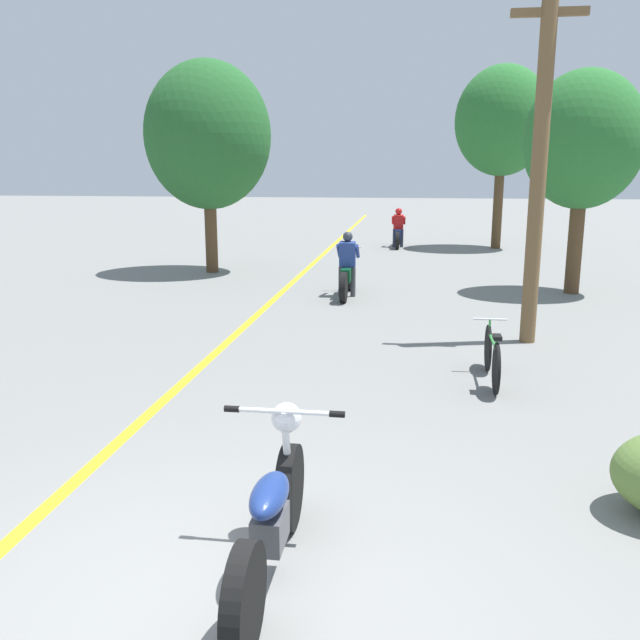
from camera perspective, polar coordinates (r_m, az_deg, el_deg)
ground_plane at (r=4.71m, az=-9.33°, el=-22.74°), size 120.00×120.00×0.00m
lane_stripe_center at (r=16.49m, az=-2.31°, el=3.21°), size 0.14×48.00×0.01m
utility_pole at (r=11.01m, az=18.00°, el=12.74°), size 1.10×0.24×5.51m
roadside_tree_right_near at (r=15.83m, az=21.31°, el=13.85°), size 2.53×2.28×4.75m
roadside_tree_right_far at (r=24.18m, az=15.12°, el=15.83°), size 3.14×2.83×6.05m
roadside_tree_left at (r=18.14m, az=-9.44°, el=15.04°), size 3.25×2.93×5.40m
motorcycle_foreground at (r=4.74m, az=-4.09°, el=-16.15°), size 0.88×2.06×1.04m
motorcycle_rider_lead at (r=14.62m, az=2.31°, el=4.05°), size 0.50×2.13×1.39m
motorcycle_rider_far at (r=24.03m, az=6.60°, el=7.36°), size 0.50×2.06×1.35m
bicycle_parked at (r=9.03m, az=14.29°, el=-2.95°), size 0.44×1.64×0.74m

